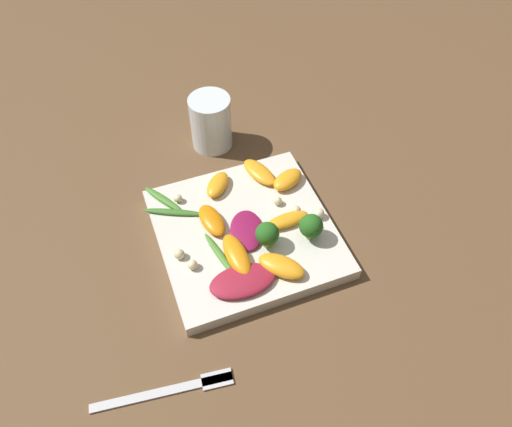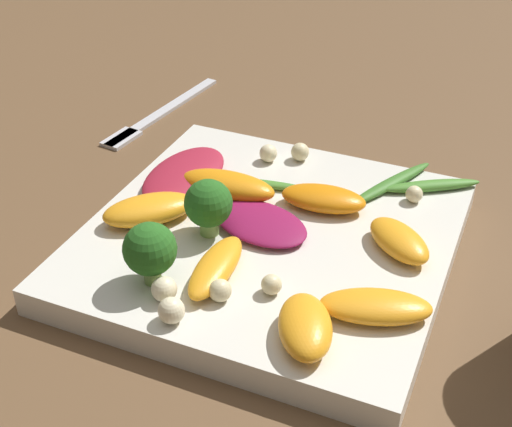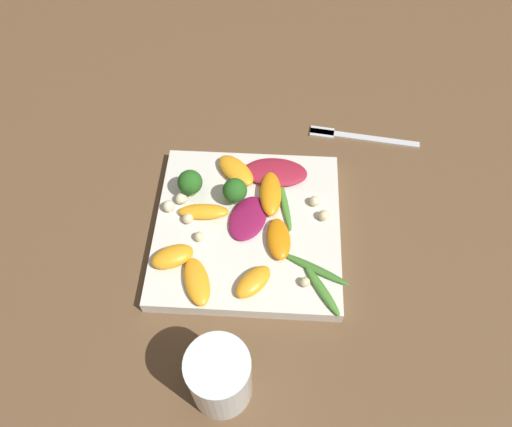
{
  "view_description": "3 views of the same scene",
  "coord_description": "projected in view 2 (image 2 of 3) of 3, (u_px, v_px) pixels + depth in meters",
  "views": [
    {
      "loc": [
        -0.15,
        -0.43,
        0.62
      ],
      "look_at": [
        0.02,
        0.0,
        0.04
      ],
      "focal_mm": 35.0,
      "sensor_mm": 36.0,
      "label": 1
    },
    {
      "loc": [
        0.39,
        0.16,
        0.32
      ],
      "look_at": [
        0.01,
        -0.01,
        0.04
      ],
      "focal_mm": 50.0,
      "sensor_mm": 36.0,
      "label": 2
    },
    {
      "loc": [
        -0.03,
        0.37,
        0.61
      ],
      "look_at": [
        -0.01,
        -0.0,
        0.04
      ],
      "focal_mm": 35.0,
      "sensor_mm": 36.0,
      "label": 3
    }
  ],
  "objects": [
    {
      "name": "orange_segment_0",
      "position": [
        324.0,
        199.0,
        0.54
      ],
      "size": [
        0.04,
        0.07,
        0.02
      ],
      "color": "orange",
      "rests_on": "plate"
    },
    {
      "name": "macadamia_nut_5",
      "position": [
        164.0,
        289.0,
        0.45
      ],
      "size": [
        0.02,
        0.02,
        0.02
      ],
      "color": "beige",
      "rests_on": "plate"
    },
    {
      "name": "radicchio_leaf_0",
      "position": [
        260.0,
        224.0,
        0.52
      ],
      "size": [
        0.07,
        0.09,
        0.01
      ],
      "color": "maroon",
      "rests_on": "plate"
    },
    {
      "name": "macadamia_nut_4",
      "position": [
        300.0,
        152.0,
        0.6
      ],
      "size": [
        0.02,
        0.02,
        0.02
      ],
      "color": "beige",
      "rests_on": "plate"
    },
    {
      "name": "arugula_sprig_2",
      "position": [
        431.0,
        186.0,
        0.56
      ],
      "size": [
        0.05,
        0.07,
        0.01
      ],
      "color": "#47842D",
      "rests_on": "plate"
    },
    {
      "name": "orange_segment_1",
      "position": [
        216.0,
        267.0,
        0.47
      ],
      "size": [
        0.07,
        0.03,
        0.01
      ],
      "color": "orange",
      "rests_on": "plate"
    },
    {
      "name": "fork",
      "position": [
        152.0,
        117.0,
        0.71
      ],
      "size": [
        0.18,
        0.04,
        0.01
      ],
      "color": "silver",
      "rests_on": "ground_plane"
    },
    {
      "name": "macadamia_nut_3",
      "position": [
        171.0,
        310.0,
        0.43
      ],
      "size": [
        0.02,
        0.02,
        0.02
      ],
      "color": "beige",
      "rests_on": "plate"
    },
    {
      "name": "orange_segment_2",
      "position": [
        305.0,
        327.0,
        0.42
      ],
      "size": [
        0.06,
        0.05,
        0.02
      ],
      "color": "orange",
      "rests_on": "plate"
    },
    {
      "name": "arugula_sprig_0",
      "position": [
        252.0,
        183.0,
        0.57
      ],
      "size": [
        0.03,
        0.09,
        0.01
      ],
      "color": "#47842D",
      "rests_on": "plate"
    },
    {
      "name": "broccoli_floret_1",
      "position": [
        150.0,
        250.0,
        0.46
      ],
      "size": [
        0.04,
        0.04,
        0.04
      ],
      "color": "#7A9E51",
      "rests_on": "plate"
    },
    {
      "name": "orange_segment_6",
      "position": [
        149.0,
        210.0,
        0.52
      ],
      "size": [
        0.07,
        0.07,
        0.02
      ],
      "color": "orange",
      "rests_on": "plate"
    },
    {
      "name": "macadamia_nut_2",
      "position": [
        271.0,
        285.0,
        0.46
      ],
      "size": [
        0.01,
        0.01,
        0.01
      ],
      "color": "beige",
      "rests_on": "plate"
    },
    {
      "name": "macadamia_nut_1",
      "position": [
        414.0,
        194.0,
        0.55
      ],
      "size": [
        0.01,
        0.01,
        0.01
      ],
      "color": "beige",
      "rests_on": "plate"
    },
    {
      "name": "broccoli_floret_0",
      "position": [
        208.0,
        205.0,
        0.5
      ],
      "size": [
        0.03,
        0.03,
        0.04
      ],
      "color": "#84AD5B",
      "rests_on": "plate"
    },
    {
      "name": "macadamia_nut_6",
      "position": [
        268.0,
        153.0,
        0.6
      ],
      "size": [
        0.02,
        0.02,
        0.02
      ],
      "color": "beige",
      "rests_on": "plate"
    },
    {
      "name": "orange_segment_5",
      "position": [
        399.0,
        240.0,
        0.49
      ],
      "size": [
        0.06,
        0.06,
        0.02
      ],
      "color": "orange",
      "rests_on": "plate"
    },
    {
      "name": "plate",
      "position": [
        269.0,
        242.0,
        0.52
      ],
      "size": [
        0.26,
        0.26,
        0.02
      ],
      "color": "silver",
      "rests_on": "ground_plane"
    },
    {
      "name": "macadamia_nut_0",
      "position": [
        215.0,
        289.0,
        0.45
      ],
      "size": [
        0.02,
        0.02,
        0.02
      ],
      "color": "beige",
      "rests_on": "plate"
    },
    {
      "name": "ground_plane",
      "position": [
        269.0,
        254.0,
        0.53
      ],
      "size": [
        2.4,
        2.4,
        0.0
      ],
      "primitive_type": "plane",
      "color": "brown"
    },
    {
      "name": "orange_segment_3",
      "position": [
        376.0,
        306.0,
        0.44
      ],
      "size": [
        0.05,
        0.08,
        0.02
      ],
      "color": "orange",
      "rests_on": "plate"
    },
    {
      "name": "orange_segment_4",
      "position": [
        228.0,
        185.0,
        0.55
      ],
      "size": [
        0.03,
        0.08,
        0.02
      ],
      "color": "orange",
      "rests_on": "plate"
    },
    {
      "name": "radicchio_leaf_1",
      "position": [
        184.0,
        174.0,
        0.57
      ],
      "size": [
        0.1,
        0.06,
        0.01
      ],
      "color": "maroon",
      "rests_on": "plate"
    },
    {
      "name": "arugula_sprig_1",
      "position": [
        391.0,
        183.0,
        0.57
      ],
      "size": [
        0.09,
        0.05,
        0.01
      ],
      "color": "#3D7528",
      "rests_on": "plate"
    }
  ]
}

